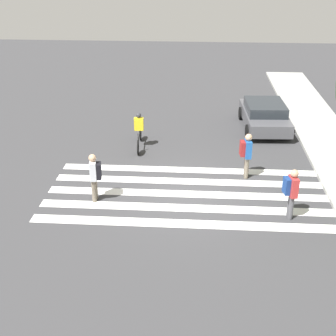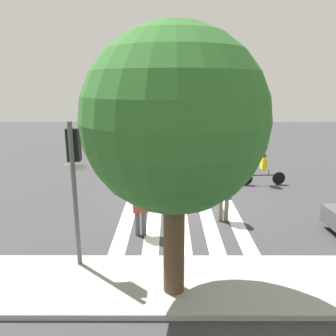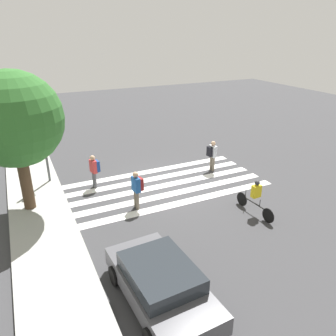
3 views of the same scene
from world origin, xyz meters
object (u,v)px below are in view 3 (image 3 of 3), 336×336
street_tree (14,120)px  pedestrian_adult_tall_backpack (212,153)px  pedestrian_child_with_backpack (137,187)px  cyclist_far_lane (256,196)px  pedestrian_adult_blue_shirt (94,169)px  car_parked_dark_suv (160,283)px  traffic_light (45,131)px

street_tree → pedestrian_adult_tall_backpack: (0.32, -9.72, -3.10)m
pedestrian_child_with_backpack → cyclist_far_lane: (-2.67, -4.42, -0.18)m
pedestrian_adult_tall_backpack → pedestrian_adult_blue_shirt: (0.72, 6.51, -0.01)m
cyclist_far_lane → street_tree: bearing=59.5°
pedestrian_adult_blue_shirt → car_parked_dark_suv: size_ratio=0.40×
street_tree → traffic_light: bearing=-26.8°
pedestrian_adult_tall_backpack → pedestrian_child_with_backpack: size_ratio=0.98×
street_tree → cyclist_far_lane: (-4.56, -8.80, -3.26)m
street_tree → pedestrian_child_with_backpack: bearing=-113.2°
street_tree → pedestrian_child_with_backpack: 5.68m
pedestrian_adult_blue_shirt → traffic_light: bearing=42.0°
traffic_light → pedestrian_child_with_backpack: 5.68m
pedestrian_child_with_backpack → cyclist_far_lane: pedestrian_child_with_backpack is taller
pedestrian_adult_blue_shirt → cyclist_far_lane: bearing=-144.9°
street_tree → pedestrian_adult_blue_shirt: street_tree is taller
traffic_light → street_tree: street_tree is taller
traffic_light → pedestrian_adult_tall_backpack: size_ratio=2.30×
traffic_light → pedestrian_adult_blue_shirt: (-1.50, -1.92, -1.79)m
street_tree → cyclist_far_lane: street_tree is taller
pedestrian_adult_blue_shirt → car_parked_dark_suv: bearing=168.9°
pedestrian_adult_blue_shirt → cyclist_far_lane: pedestrian_adult_blue_shirt is taller
traffic_light → pedestrian_adult_tall_backpack: traffic_light is taller
street_tree → cyclist_far_lane: size_ratio=2.67×
cyclist_far_lane → car_parked_dark_suv: size_ratio=0.53×
pedestrian_adult_blue_shirt → street_tree: bearing=98.0°
car_parked_dark_suv → traffic_light: bearing=7.2°
pedestrian_adult_tall_backpack → pedestrian_child_with_backpack: bearing=-75.9°
pedestrian_child_with_backpack → pedestrian_adult_tall_backpack: bearing=-73.5°
traffic_light → pedestrian_adult_blue_shirt: traffic_light is taller
street_tree → pedestrian_adult_blue_shirt: size_ratio=3.53×
traffic_light → street_tree: 3.14m
cyclist_far_lane → traffic_light: bearing=43.5°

